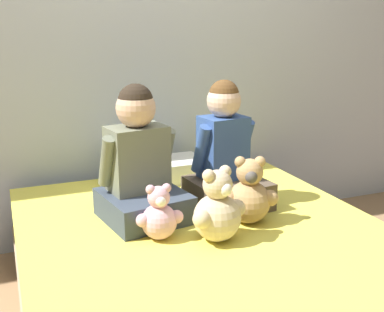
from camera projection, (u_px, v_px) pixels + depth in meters
The scene contains 8 objects.
wall_behind_bed at pixel (137, 21), 2.67m from camera, with size 8.00×0.06×2.50m.
bed at pixel (221, 290), 1.94m from camera, with size 1.52×2.02×0.40m.
child_on_left at pixel (140, 165), 2.10m from camera, with size 0.39×0.40×0.59m.
child_on_right at pixel (225, 158), 2.25m from camera, with size 0.36×0.37×0.59m.
teddy_bear_held_by_left_child at pixel (159, 216), 1.92m from camera, with size 0.19×0.14×0.23m.
teddy_bear_held_by_right_child at pixel (249, 195), 2.07m from camera, with size 0.24×0.19×0.30m.
teddy_bear_between_children at pixel (217, 210), 1.89m from camera, with size 0.25×0.19×0.30m.
pillow_at_headboard at pixel (155, 171), 2.63m from camera, with size 0.54×0.26×0.11m.
Camera 1 is at (-0.75, -1.56, 1.24)m, focal length 45.00 mm.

